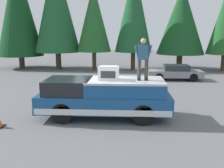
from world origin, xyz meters
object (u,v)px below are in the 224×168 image
at_px(person_on_truck_bed, 143,58).
at_px(parked_car_grey, 175,72).
at_px(compressor_unit, 109,73).
at_px(pickup_truck, 104,97).

relative_size(person_on_truck_bed, parked_car_grey, 0.41).
xyz_separation_m(compressor_unit, person_on_truck_bed, (-0.02, -1.39, 0.62)).
height_order(compressor_unit, parked_car_grey, compressor_unit).
relative_size(compressor_unit, person_on_truck_bed, 0.50).
bearing_deg(parked_car_grey, pickup_truck, 153.04).
distance_m(compressor_unit, parked_car_grey, 10.32).
bearing_deg(pickup_truck, person_on_truck_bed, -92.98).
relative_size(compressor_unit, parked_car_grey, 0.20).
height_order(compressor_unit, person_on_truck_bed, person_on_truck_bed).
relative_size(pickup_truck, person_on_truck_bed, 3.28).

